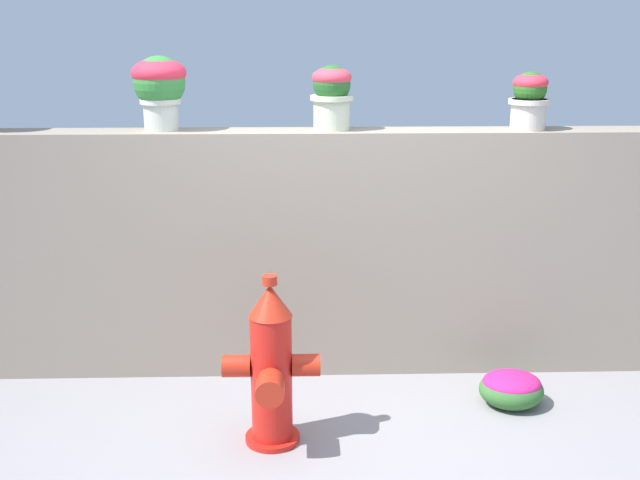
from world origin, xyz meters
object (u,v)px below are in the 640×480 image
(potted_plant_2, at_px, (332,93))
(flower_bush_left, at_px, (511,388))
(potted_plant_1, at_px, (159,84))
(potted_plant_3, at_px, (529,98))
(fire_hydrant, at_px, (271,368))

(potted_plant_2, bearing_deg, flower_bush_left, -29.32)
(potted_plant_2, bearing_deg, potted_plant_1, 179.00)
(potted_plant_1, relative_size, potted_plant_2, 1.14)
(potted_plant_1, xyz_separation_m, potted_plant_3, (2.25, -0.05, -0.08))
(potted_plant_1, bearing_deg, potted_plant_2, -1.00)
(potted_plant_1, bearing_deg, potted_plant_3, -1.16)
(potted_plant_2, distance_m, potted_plant_3, 1.21)
(flower_bush_left, bearing_deg, potted_plant_3, 75.16)
(potted_plant_2, xyz_separation_m, potted_plant_3, (1.21, -0.03, -0.03))
(potted_plant_2, bearing_deg, fire_hydrant, -110.19)
(flower_bush_left, bearing_deg, fire_hydrant, -164.76)
(potted_plant_2, height_order, potted_plant_3, potted_plant_2)
(potted_plant_3, bearing_deg, flower_bush_left, -104.84)
(potted_plant_1, height_order, potted_plant_2, potted_plant_1)
(potted_plant_2, relative_size, fire_hydrant, 0.41)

